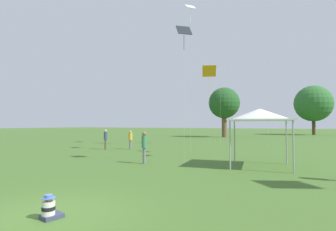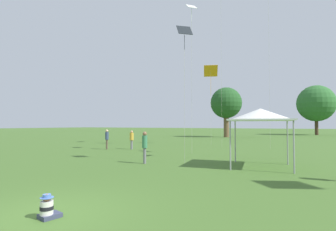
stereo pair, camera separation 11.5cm
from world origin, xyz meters
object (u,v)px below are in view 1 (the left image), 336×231
Objects in this scene: person_standing_0 at (106,137)px; kite_7 at (190,14)px; kite_5 at (184,34)px; distant_tree_1 at (313,104)px; seated_toddler at (49,209)px; distant_tree_0 at (224,103)px; person_standing_6 at (144,144)px; kite_0 at (209,72)px; canopy_tent at (260,115)px; person_standing_1 at (130,138)px.

kite_7 reaches higher than person_standing_0.
kite_7 is (-1.70, 5.16, 3.47)m from kite_5.
distant_tree_1 is (17.66, 45.29, 5.59)m from person_standing_0.
seated_toddler is 0.07× the size of distant_tree_0.
person_standing_6 is 6.65m from kite_5.
seated_toddler is 18.15m from kite_7.
person_standing_6 is at bearing -148.72° from kite_5.
kite_0 reaches higher than person_standing_0.
distant_tree_0 reaches higher than seated_toddler.
person_standing_0 is 9.43m from person_standing_6.
canopy_tent is 0.41× the size of distant_tree_0.
person_standing_1 is at bearing 85.86° from kite_0.
kite_7 is at bearing -80.35° from distant_tree_0.
distant_tree_1 is (15.73, 44.24, 5.67)m from person_standing_1.
canopy_tent is 10.88m from kite_7.
person_standing_0 is 13.32m from kite_0.
distant_tree_0 is 0.83× the size of distant_tree_1.
kite_0 is at bearing -79.98° from distant_tree_0.
person_standing_6 is 0.21× the size of distant_tree_0.
person_standing_6 reaches higher than person_standing_1.
distant_tree_1 is at bearing 85.25° from canopy_tent.
kite_5 is at bearing -73.96° from kite_7.
kite_0 is (-1.07, 14.93, 6.85)m from person_standing_6.
distant_tree_0 is (-4.49, 26.39, -4.92)m from kite_7.
canopy_tent is at bearing 83.56° from seated_toddler.
person_standing_1 is 0.19× the size of kite_0.
canopy_tent is 0.30× the size of kite_7.
kite_0 is at bearing -168.69° from person_standing_0.
canopy_tent is (13.58, -3.81, 1.63)m from person_standing_0.
person_standing_0 is 14.20m from canopy_tent.
seated_toddler is 11.80m from kite_5.
canopy_tent is at bearing -59.91° from person_standing_6.
distant_tree_1 is at bearing 94.58° from seated_toddler.
person_standing_1 is at bearing -109.57° from distant_tree_1.
person_standing_0 is 48.93m from distant_tree_1.
person_standing_0 is at bearing 164.33° from canopy_tent.
kite_0 reaches higher than person_standing_1.
person_standing_1 is 11.52m from kite_7.
canopy_tent is at bearing 120.56° from person_standing_0.
seated_toddler is 0.32× the size of person_standing_6.
seated_toddler is 60.00m from distant_tree_1.
distant_tree_1 is at bearing 52.03° from distant_tree_0.
seated_toddler is at bearing 123.98° from kite_0.
person_standing_6 is at bearing -94.93° from kite_7.
kite_7 is (1.36, -8.71, 2.88)m from kite_0.
distant_tree_1 reaches higher than kite_5.
person_standing_1 is at bearing -93.23° from distant_tree_0.
seated_toddler is at bearing -82.92° from kite_7.
person_standing_6 is 52.16m from distant_tree_1.
person_standing_6 reaches higher than person_standing_0.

